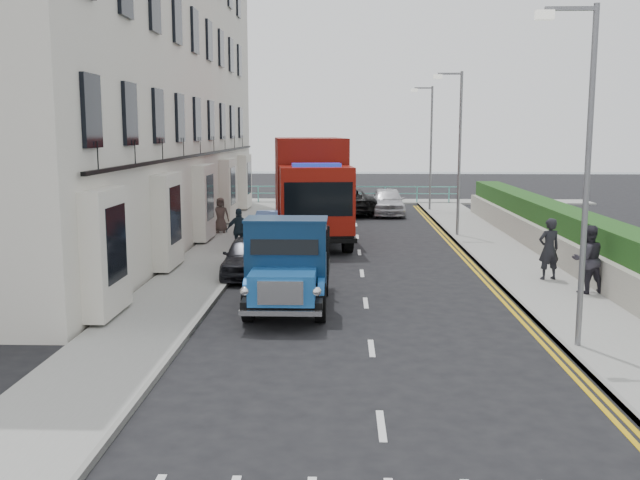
# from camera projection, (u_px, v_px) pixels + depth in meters

# --- Properties ---
(ground) EXTENTS (120.00, 120.00, 0.00)m
(ground) POSITION_uv_depth(u_px,v_px,m) (368.00, 323.00, 17.00)
(ground) COLOR black
(ground) RESTS_ON ground
(pavement_west) EXTENTS (2.40, 38.00, 0.12)m
(pavement_west) POSITION_uv_depth(u_px,v_px,m) (218.00, 255.00, 26.06)
(pavement_west) COLOR gray
(pavement_west) RESTS_ON ground
(pavement_east) EXTENTS (2.60, 38.00, 0.12)m
(pavement_east) POSITION_uv_depth(u_px,v_px,m) (507.00, 256.00, 25.71)
(pavement_east) COLOR gray
(pavement_east) RESTS_ON ground
(promenade) EXTENTS (30.00, 2.50, 0.12)m
(promenade) POSITION_uv_depth(u_px,v_px,m) (353.00, 202.00, 45.64)
(promenade) COLOR gray
(promenade) RESTS_ON ground
(sea_plane) EXTENTS (120.00, 120.00, 0.00)m
(sea_plane) POSITION_uv_depth(u_px,v_px,m) (349.00, 174.00, 76.28)
(sea_plane) COLOR slate
(sea_plane) RESTS_ON ground
(terrace_west) EXTENTS (6.31, 30.20, 14.25)m
(terrace_west) POSITION_uv_depth(u_px,v_px,m) (127.00, 66.00, 29.07)
(terrace_west) COLOR silver
(terrace_west) RESTS_ON ground
(garden_east) EXTENTS (1.45, 28.00, 1.75)m
(garden_east) POSITION_uv_depth(u_px,v_px,m) (561.00, 234.00, 25.52)
(garden_east) COLOR #B2AD9E
(garden_east) RESTS_ON ground
(seafront_railing) EXTENTS (13.00, 0.08, 1.11)m
(seafront_railing) POSITION_uv_depth(u_px,v_px,m) (353.00, 194.00, 44.77)
(seafront_railing) COLOR #59B2A5
(seafront_railing) RESTS_ON ground
(lamp_near) EXTENTS (1.23, 0.18, 7.00)m
(lamp_near) POSITION_uv_depth(u_px,v_px,m) (582.00, 158.00, 14.29)
(lamp_near) COLOR slate
(lamp_near) RESTS_ON ground
(lamp_mid) EXTENTS (1.23, 0.18, 7.00)m
(lamp_mid) POSITION_uv_depth(u_px,v_px,m) (457.00, 144.00, 30.09)
(lamp_mid) COLOR slate
(lamp_mid) RESTS_ON ground
(lamp_far) EXTENTS (1.23, 0.18, 7.00)m
(lamp_far) POSITION_uv_depth(u_px,v_px,m) (429.00, 141.00, 39.97)
(lamp_far) COLOR slate
(lamp_far) RESTS_ON ground
(bedford_lorry) EXTENTS (2.07, 5.07, 2.38)m
(bedford_lorry) POSITION_uv_depth(u_px,v_px,m) (287.00, 270.00, 17.80)
(bedford_lorry) COLOR black
(bedford_lorry) RESTS_ON ground
(red_lorry) EXTENTS (3.64, 8.36, 4.25)m
(red_lorry) POSITION_uv_depth(u_px,v_px,m) (310.00, 186.00, 29.63)
(red_lorry) COLOR black
(red_lorry) RESTS_ON ground
(parked_car_front) EXTENTS (1.56, 3.71, 1.25)m
(parked_car_front) POSITION_uv_depth(u_px,v_px,m) (248.00, 256.00, 22.43)
(parked_car_front) COLOR black
(parked_car_front) RESTS_ON ground
(parked_car_mid) EXTENTS (1.41, 3.99, 1.31)m
(parked_car_mid) POSITION_uv_depth(u_px,v_px,m) (273.00, 228.00, 28.87)
(parked_car_mid) COLOR #5271AF
(parked_car_mid) RESTS_ON ground
(parked_car_rear) EXTENTS (2.13, 4.42, 1.24)m
(parked_car_rear) POSITION_uv_depth(u_px,v_px,m) (296.00, 225.00, 30.05)
(parked_car_rear) COLOR #A3A2A6
(parked_car_rear) RESTS_ON ground
(seafront_car_left) EXTENTS (3.56, 5.74, 1.48)m
(seafront_car_left) POSITION_uv_depth(u_px,v_px,m) (345.00, 201.00, 39.20)
(seafront_car_left) COLOR black
(seafront_car_left) RESTS_ON ground
(seafront_car_right) EXTENTS (1.81, 4.41, 1.50)m
(seafront_car_right) POSITION_uv_depth(u_px,v_px,m) (388.00, 201.00, 38.74)
(seafront_car_right) COLOR silver
(seafront_car_right) RESTS_ON ground
(pedestrian_east_near) EXTENTS (0.77, 0.61, 1.86)m
(pedestrian_east_near) POSITION_uv_depth(u_px,v_px,m) (549.00, 249.00, 21.31)
(pedestrian_east_near) COLOR black
(pedestrian_east_near) RESTS_ON pavement_east
(pedestrian_east_far) EXTENTS (1.06, 0.92, 1.88)m
(pedestrian_east_far) POSITION_uv_depth(u_px,v_px,m) (588.00, 259.00, 19.52)
(pedestrian_east_far) COLOR #29272F
(pedestrian_east_far) RESTS_ON pavement_east
(pedestrian_west_near) EXTENTS (1.01, 0.54, 1.64)m
(pedestrian_west_near) POSITION_uv_depth(u_px,v_px,m) (239.00, 231.00, 25.97)
(pedestrian_west_near) COLOR #19242E
(pedestrian_west_near) RESTS_ON pavement_west
(pedestrian_west_far) EXTENTS (0.81, 0.59, 1.54)m
(pedestrian_west_far) POSITION_uv_depth(u_px,v_px,m) (220.00, 215.00, 31.19)
(pedestrian_west_far) COLOR #483934
(pedestrian_west_far) RESTS_ON pavement_west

